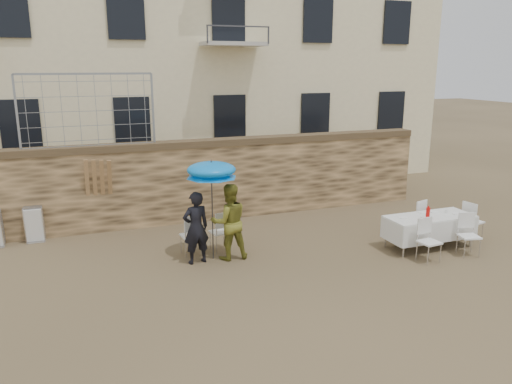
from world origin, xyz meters
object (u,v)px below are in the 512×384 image
object	(u,v)px
umbrella	(211,173)
soda_bottle	(428,213)
table_chair_front_right	(469,235)
couple_chair_left	(191,234)
couple_chair_right	(220,231)
table_chair_back	(415,217)
woman_dress	(229,222)
table_chair_front_left	(429,241)
man_suit	(196,228)
banquet_table	(430,218)
table_chair_side	(473,220)
chair_stack_right	(35,223)

from	to	relation	value
umbrella	soda_bottle	world-z (taller)	umbrella
umbrella	table_chair_front_right	size ratio (longest dim) A/B	2.17
couple_chair_left	couple_chair_right	xyz separation A→B (m)	(0.70, 0.00, 0.00)
couple_chair_left	table_chair_back	xyz separation A→B (m)	(5.58, -0.72, 0.00)
woman_dress	table_chair_front_left	distance (m)	4.40
table_chair_front_left	man_suit	bearing A→B (deg)	154.93
banquet_table	table_chair_side	world-z (taller)	table_chair_side
couple_chair_right	table_chair_front_left	distance (m)	4.67
chair_stack_right	woman_dress	bearing A→B (deg)	-33.95
banquet_table	chair_stack_right	bearing A→B (deg)	156.86
table_chair_back	man_suit	bearing A→B (deg)	-18.32
couple_chair_right	table_chair_side	distance (m)	6.25
table_chair_front_right	chair_stack_right	world-z (taller)	table_chair_front_right
woman_dress	banquet_table	world-z (taller)	woman_dress
soda_bottle	woman_dress	bearing A→B (deg)	165.86
table_chair_front_left	table_chair_side	world-z (taller)	same
banquet_table	table_chair_back	size ratio (longest dim) A/B	2.19
man_suit	table_chair_front_right	xyz separation A→B (m)	(5.88, -1.72, -0.32)
couple_chair_right	table_chair_back	size ratio (longest dim) A/B	1.00
man_suit	banquet_table	xyz separation A→B (m)	(5.38, -0.97, -0.07)
table_chair_back	couple_chair_left	bearing A→B (deg)	-23.93
couple_chair_left	banquet_table	world-z (taller)	couple_chair_left
table_chair_front_left	table_chair_back	size ratio (longest dim) A/B	1.00
man_suit	table_chair_back	bearing A→B (deg)	169.97
chair_stack_right	couple_chair_right	bearing A→B (deg)	-28.66
man_suit	table_chair_front_left	xyz separation A→B (m)	(4.78, -1.72, -0.32)
umbrella	couple_chair_left	size ratio (longest dim) A/B	2.17
table_chair_front_left	chair_stack_right	xyz separation A→B (m)	(-8.16, 4.50, -0.02)
man_suit	banquet_table	bearing A→B (deg)	161.50
banquet_table	couple_chair_left	bearing A→B (deg)	164.27
couple_chair_right	table_chair_front_left	world-z (taller)	same
table_chair_side	table_chair_front_right	bearing A→B (deg)	121.91
soda_bottle	table_chair_front_right	world-z (taller)	soda_bottle
couple_chair_left	soda_bottle	xyz separation A→B (m)	(5.18, -1.67, 0.43)
table_chair_back	chair_stack_right	xyz separation A→B (m)	(-8.96, 2.95, -0.02)
table_chair_front_left	table_chair_side	distance (m)	2.17
banquet_table	table_chair_back	xyz separation A→B (m)	(0.20, 0.80, -0.25)
couple_chair_right	soda_bottle	bearing A→B (deg)	149.80
table_chair_back	soda_bottle	bearing A→B (deg)	50.55
man_suit	soda_bottle	xyz separation A→B (m)	(5.18, -1.12, 0.10)
chair_stack_right	umbrella	bearing A→B (deg)	-35.34
woman_dress	umbrella	bearing A→B (deg)	-13.70
woman_dress	banquet_table	bearing A→B (deg)	170.46
couple_chair_left	soda_bottle	bearing A→B (deg)	155.71
woman_dress	soda_bottle	xyz separation A→B (m)	(4.43, -1.12, 0.05)
couple_chair_left	table_chair_front_right	world-z (taller)	same
couple_chair_right	table_chair_side	xyz separation A→B (m)	(6.08, -1.42, 0.00)
umbrella	table_chair_front_left	size ratio (longest dim) A/B	2.17
chair_stack_right	banquet_table	bearing A→B (deg)	-23.14
umbrella	chair_stack_right	distance (m)	4.87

